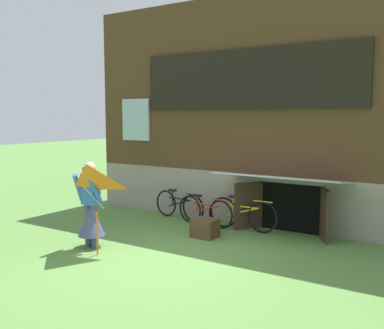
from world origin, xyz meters
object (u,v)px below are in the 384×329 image
bicycle_yellow (243,214)px  bicycle_red (205,211)px  person (91,212)px  bicycle_black (179,205)px  wooden_crate (205,228)px  kite (87,185)px

bicycle_yellow → bicycle_red: bicycle_yellow is taller
person → bicycle_black: person is taller
wooden_crate → bicycle_yellow: bearing=67.2°
bicycle_red → bicycle_yellow: bearing=13.8°
person → wooden_crate: size_ratio=3.30×
bicycle_yellow → bicycle_black: bearing=175.4°
bicycle_yellow → wooden_crate: size_ratio=3.28×
bicycle_red → person: bearing=-104.3°
person → bicycle_black: bearing=74.3°
bicycle_red → kite: bearing=-93.9°
bicycle_yellow → person: bearing=-125.4°
bicycle_yellow → kite: bearing=-115.3°
person → kite: (0.42, -0.49, 0.61)m
kite → bicycle_yellow: bearing=65.7°
bicycle_black → wooden_crate: 1.75m
bicycle_red → bicycle_black: bearing=171.3°
wooden_crate → person: bearing=-129.6°
person → bicycle_red: 2.81m
bicycle_red → wooden_crate: (0.50, -0.83, -0.15)m
bicycle_black → wooden_crate: bicycle_black is taller
kite → wooden_crate: 2.74m
wooden_crate → bicycle_red: bearing=121.3°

